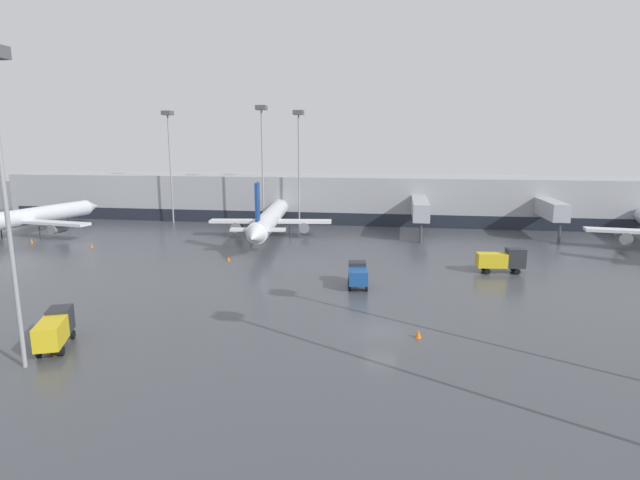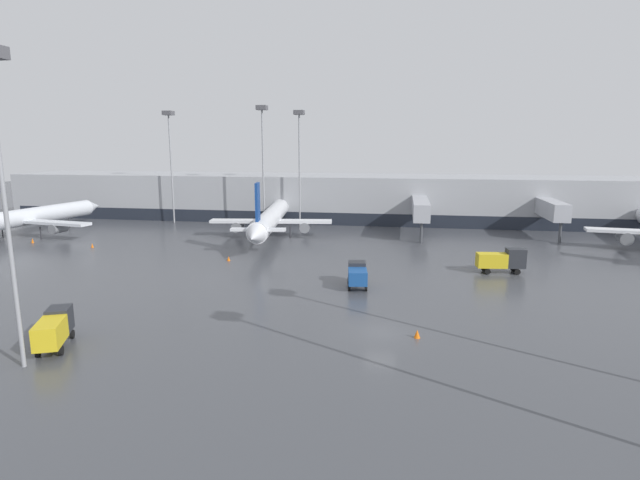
{
  "view_description": "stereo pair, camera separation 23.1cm",
  "coord_description": "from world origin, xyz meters",
  "px_view_note": "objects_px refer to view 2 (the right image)",
  "views": [
    {
      "loc": [
        1.25,
        -39.16,
        15.29
      ],
      "look_at": [
        -8.96,
        23.58,
        3.0
      ],
      "focal_mm": 28.0,
      "sensor_mm": 36.0,
      "label": 1
    },
    {
      "loc": [
        1.47,
        -39.12,
        15.29
      ],
      "look_at": [
        -8.96,
        23.58,
        3.0
      ],
      "focal_mm": 28.0,
      "sensor_mm": 36.0,
      "label": 2
    }
  ],
  "objects_px": {
    "service_truck_2": "(54,328)",
    "traffic_cone_1": "(92,245)",
    "apron_light_mast_4": "(170,137)",
    "service_truck_0": "(502,260)",
    "parked_jet_1": "(271,218)",
    "parked_jet_2": "(23,218)",
    "traffic_cone_0": "(417,334)",
    "apron_light_mast_0": "(299,137)",
    "traffic_cone_3": "(33,241)",
    "apron_light_mast_7": "(262,135)",
    "traffic_cone_2": "(229,259)",
    "service_truck_1": "(357,274)"
  },
  "relations": [
    {
      "from": "service_truck_1",
      "to": "service_truck_2",
      "type": "height_order",
      "value": "service_truck_2"
    },
    {
      "from": "service_truck_2",
      "to": "apron_light_mast_4",
      "type": "distance_m",
      "value": 63.66
    },
    {
      "from": "traffic_cone_2",
      "to": "service_truck_2",
      "type": "bearing_deg",
      "value": -96.18
    },
    {
      "from": "traffic_cone_3",
      "to": "apron_light_mast_4",
      "type": "height_order",
      "value": "apron_light_mast_4"
    },
    {
      "from": "traffic_cone_1",
      "to": "apron_light_mast_4",
      "type": "bearing_deg",
      "value": 86.66
    },
    {
      "from": "apron_light_mast_4",
      "to": "service_truck_2",
      "type": "bearing_deg",
      "value": -72.61
    },
    {
      "from": "service_truck_1",
      "to": "apron_light_mast_7",
      "type": "relative_size",
      "value": 0.21
    },
    {
      "from": "service_truck_0",
      "to": "service_truck_1",
      "type": "height_order",
      "value": "service_truck_0"
    },
    {
      "from": "traffic_cone_3",
      "to": "service_truck_0",
      "type": "bearing_deg",
      "value": -6.01
    },
    {
      "from": "traffic_cone_2",
      "to": "parked_jet_2",
      "type": "bearing_deg",
      "value": 164.63
    },
    {
      "from": "service_truck_2",
      "to": "traffic_cone_1",
      "type": "xyz_separation_m",
      "value": [
        -19.92,
        34.54,
        -1.25
      ]
    },
    {
      "from": "service_truck_1",
      "to": "apron_light_mast_0",
      "type": "distance_m",
      "value": 44.08
    },
    {
      "from": "service_truck_2",
      "to": "parked_jet_2",
      "type": "bearing_deg",
      "value": 19.12
    },
    {
      "from": "traffic_cone_0",
      "to": "apron_light_mast_4",
      "type": "bearing_deg",
      "value": 131.03
    },
    {
      "from": "apron_light_mast_4",
      "to": "apron_light_mast_7",
      "type": "xyz_separation_m",
      "value": [
        19.22,
        -3.13,
        0.37
      ]
    },
    {
      "from": "service_truck_1",
      "to": "traffic_cone_2",
      "type": "bearing_deg",
      "value": 54.47
    },
    {
      "from": "traffic_cone_2",
      "to": "apron_light_mast_7",
      "type": "relative_size",
      "value": 0.03
    },
    {
      "from": "service_truck_1",
      "to": "traffic_cone_1",
      "type": "height_order",
      "value": "service_truck_1"
    },
    {
      "from": "service_truck_0",
      "to": "traffic_cone_3",
      "type": "distance_m",
      "value": 69.49
    },
    {
      "from": "parked_jet_2",
      "to": "traffic_cone_0",
      "type": "bearing_deg",
      "value": -109.39
    },
    {
      "from": "traffic_cone_3",
      "to": "apron_light_mast_0",
      "type": "height_order",
      "value": "apron_light_mast_0"
    },
    {
      "from": "apron_light_mast_0",
      "to": "traffic_cone_2",
      "type": "bearing_deg",
      "value": -97.02
    },
    {
      "from": "traffic_cone_3",
      "to": "parked_jet_1",
      "type": "bearing_deg",
      "value": 17.25
    },
    {
      "from": "service_truck_2",
      "to": "traffic_cone_2",
      "type": "bearing_deg",
      "value": -28.85
    },
    {
      "from": "traffic_cone_3",
      "to": "service_truck_2",
      "type": "bearing_deg",
      "value": -49.16
    },
    {
      "from": "parked_jet_1",
      "to": "service_truck_0",
      "type": "relative_size",
      "value": 6.79
    },
    {
      "from": "traffic_cone_1",
      "to": "service_truck_0",
      "type": "bearing_deg",
      "value": -5.52
    },
    {
      "from": "parked_jet_1",
      "to": "traffic_cone_0",
      "type": "distance_m",
      "value": 46.92
    },
    {
      "from": "traffic_cone_0",
      "to": "traffic_cone_2",
      "type": "relative_size",
      "value": 1.1
    },
    {
      "from": "parked_jet_1",
      "to": "traffic_cone_1",
      "type": "bearing_deg",
      "value": 110.33
    },
    {
      "from": "service_truck_2",
      "to": "service_truck_0",
      "type": "bearing_deg",
      "value": -75.2
    },
    {
      "from": "service_truck_0",
      "to": "parked_jet_2",
      "type": "bearing_deg",
      "value": 164.84
    },
    {
      "from": "traffic_cone_1",
      "to": "traffic_cone_3",
      "type": "distance_m",
      "value": 11.52
    },
    {
      "from": "parked_jet_2",
      "to": "traffic_cone_3",
      "type": "relative_size",
      "value": 46.5
    },
    {
      "from": "parked_jet_1",
      "to": "service_truck_2",
      "type": "xyz_separation_m",
      "value": [
        -4.36,
        -47.31,
        -1.67
      ]
    },
    {
      "from": "parked_jet_2",
      "to": "traffic_cone_3",
      "type": "xyz_separation_m",
      "value": [
        4.81,
        -4.2,
        -2.87
      ]
    },
    {
      "from": "traffic_cone_0",
      "to": "apron_light_mast_7",
      "type": "height_order",
      "value": "apron_light_mast_7"
    },
    {
      "from": "traffic_cone_0",
      "to": "apron_light_mast_0",
      "type": "xyz_separation_m",
      "value": [
        -20.45,
        52.45,
        16.09
      ]
    },
    {
      "from": "service_truck_2",
      "to": "apron_light_mast_7",
      "type": "bearing_deg",
      "value": -23.42
    },
    {
      "from": "apron_light_mast_4",
      "to": "service_truck_0",
      "type": "bearing_deg",
      "value": -28.13
    },
    {
      "from": "traffic_cone_0",
      "to": "parked_jet_2",
      "type": "bearing_deg",
      "value": 151.82
    },
    {
      "from": "traffic_cone_3",
      "to": "apron_light_mast_0",
      "type": "xyz_separation_m",
      "value": [
        38.13,
        22.69,
        16.07
      ]
    },
    {
      "from": "parked_jet_1",
      "to": "traffic_cone_3",
      "type": "distance_m",
      "value": 37.47
    },
    {
      "from": "traffic_cone_1",
      "to": "traffic_cone_2",
      "type": "xyz_separation_m",
      "value": [
        23.12,
        -4.92,
        -0.0
      ]
    },
    {
      "from": "parked_jet_1",
      "to": "parked_jet_2",
      "type": "height_order",
      "value": "parked_jet_1"
    },
    {
      "from": "parked_jet_2",
      "to": "service_truck_0",
      "type": "relative_size",
      "value": 5.97
    },
    {
      "from": "traffic_cone_3",
      "to": "traffic_cone_1",
      "type": "bearing_deg",
      "value": -8.46
    },
    {
      "from": "traffic_cone_3",
      "to": "apron_light_mast_7",
      "type": "distance_m",
      "value": 41.09
    },
    {
      "from": "traffic_cone_1",
      "to": "apron_light_mast_4",
      "type": "xyz_separation_m",
      "value": [
        1.43,
        24.51,
        16.23
      ]
    },
    {
      "from": "traffic_cone_3",
      "to": "apron_light_mast_0",
      "type": "bearing_deg",
      "value": 30.75
    }
  ]
}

